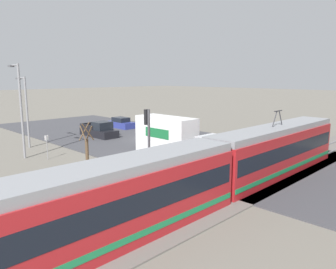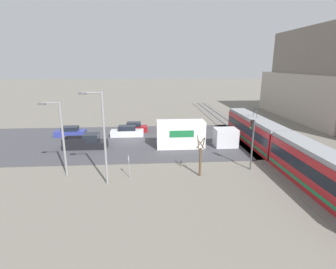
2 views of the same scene
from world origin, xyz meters
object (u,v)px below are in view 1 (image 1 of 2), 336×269
at_px(street_lamp_mid_block, 26,107).
at_px(no_parking_sign, 47,145).
at_px(traffic_light_pole, 148,139).
at_px(street_tree, 87,152).
at_px(light_rail_tram, 215,170).
at_px(pickup_truck, 99,131).
at_px(sedan_car_2, 121,123).
at_px(sedan_car_0, 179,129).
at_px(street_lamp_near_crossing, 20,105).
at_px(sedan_car_1, 159,130).
at_px(box_truck, 177,139).

distance_m(street_lamp_mid_block, no_parking_sign, 6.93).
bearing_deg(traffic_light_pole, street_tree, -77.87).
xyz_separation_m(light_rail_tram, traffic_light_pole, (1.67, -3.93, 1.57)).
xyz_separation_m(pickup_truck, street_tree, (9.38, 12.73, 1.01)).
bearing_deg(pickup_truck, street_tree, 53.61).
relative_size(sedan_car_2, traffic_light_pole, 0.84).
distance_m(pickup_truck, sedan_car_0, 9.76).
bearing_deg(street_lamp_mid_block, street_lamp_near_crossing, 63.09).
distance_m(light_rail_tram, street_lamp_near_crossing, 18.72).
distance_m(sedan_car_1, street_lamp_mid_block, 14.94).
distance_m(sedan_car_1, street_lamp_near_crossing, 16.31).
height_order(street_tree, street_lamp_near_crossing, street_lamp_near_crossing).
relative_size(box_truck, street_tree, 2.62).
xyz_separation_m(traffic_light_pole, street_lamp_mid_block, (0.13, -18.32, 0.82)).
height_order(sedan_car_2, street_lamp_mid_block, street_lamp_mid_block).
distance_m(sedan_car_2, street_lamp_mid_block, 15.14).
xyz_separation_m(sedan_car_0, street_lamp_mid_block, (16.39, -5.80, 3.48)).
relative_size(sedan_car_0, sedan_car_1, 0.88).
xyz_separation_m(sedan_car_1, traffic_light_pole, (13.54, 13.37, 2.62)).
distance_m(light_rail_tram, street_tree, 9.69).
height_order(sedan_car_1, street_lamp_mid_block, street_lamp_mid_block).
relative_size(sedan_car_1, street_lamp_mid_block, 0.67).
bearing_deg(sedan_car_1, light_rail_tram, 55.55).
relative_size(light_rail_tram, traffic_light_pole, 5.72).
relative_size(box_truck, no_parking_sign, 4.78).
bearing_deg(sedan_car_1, no_parking_sign, 5.09).
distance_m(sedan_car_2, no_parking_sign, 18.06).
bearing_deg(street_lamp_mid_block, sedan_car_0, 160.51).
xyz_separation_m(street_tree, street_lamp_mid_block, (-1.02, -12.98, 2.39)).
height_order(box_truck, street_lamp_near_crossing, street_lamp_near_crossing).
distance_m(pickup_truck, sedan_car_1, 7.08).
height_order(box_truck, no_parking_sign, box_truck).
relative_size(street_tree, no_parking_sign, 1.83).
xyz_separation_m(light_rail_tram, sedan_car_0, (-14.59, -16.45, -1.09)).
bearing_deg(street_tree, pickup_truck, -126.39).
bearing_deg(light_rail_tram, street_lamp_mid_block, -85.37).
xyz_separation_m(sedan_car_1, no_parking_sign, (14.57, 1.30, 0.59)).
xyz_separation_m(light_rail_tram, street_lamp_mid_block, (1.80, -22.25, 2.39)).
bearing_deg(street_lamp_mid_block, no_parking_sign, 81.81).
height_order(sedan_car_1, sedan_car_2, sedan_car_1).
bearing_deg(street_lamp_near_crossing, sedan_car_0, 175.02).
bearing_deg(no_parking_sign, street_lamp_mid_block, -98.19).
bearing_deg(light_rail_tram, street_lamp_near_crossing, -77.73).
xyz_separation_m(sedan_car_1, sedan_car_2, (-0.67, -8.38, -0.05)).
bearing_deg(street_lamp_mid_block, sedan_car_1, 160.06).
relative_size(sedan_car_2, street_tree, 1.11).
relative_size(light_rail_tram, no_parking_sign, 13.74).
height_order(light_rail_tram, street_lamp_mid_block, street_lamp_mid_block).
distance_m(light_rail_tram, sedan_car_2, 28.59).
distance_m(sedan_car_0, street_tree, 18.86).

